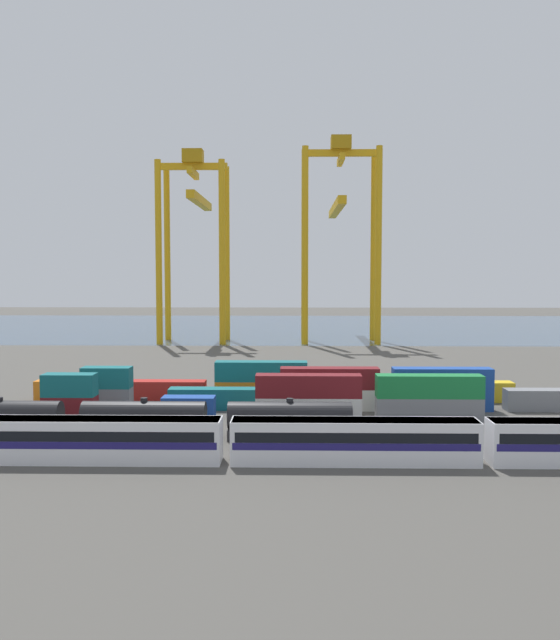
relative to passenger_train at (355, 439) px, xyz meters
The scene contains 27 objects.
ground_plane 59.08m from the passenger_train, 91.84° to the left, with size 420.00×420.00×0.00m, color #4C4944.
harbour_water 150.77m from the passenger_train, 90.72° to the left, with size 400.00×110.00×0.01m, color #384C60.
passenger_train is the anchor object (origin of this frame).
freight_tank_row 22.26m from the passenger_train, 157.57° to the left, with size 42.13×2.72×4.18m.
shipping_container_0 36.02m from the passenger_train, 150.40° to the left, with size 6.04×2.44×2.60m, color maroon.
shipping_container_1 36.05m from the passenger_train, 150.40° to the left, with size 6.04×2.44×2.60m, color #146066.
shipping_container_2 24.97m from the passenger_train, 134.54° to the left, with size 6.04×2.44×2.60m, color #1C4299.
shipping_container_3 18.19m from the passenger_train, 101.74° to the left, with size 12.10×2.44×2.60m, color silver.
shipping_container_4 18.25m from the passenger_train, 101.74° to the left, with size 12.10×2.44×2.60m, color maroon.
shipping_container_5 20.48m from the passenger_train, 60.39° to the left, with size 12.10×2.44×2.60m, color slate.
shipping_container_6 20.53m from the passenger_train, 60.39° to the left, with size 12.10×2.44×2.60m, color #197538.
shipping_container_7 36.95m from the passenger_train, 140.61° to the left, with size 6.04×2.44×2.60m, color slate.
shipping_container_8 36.98m from the passenger_train, 140.61° to the left, with size 6.04×2.44×2.60m, color #146066.
shipping_container_9 27.72m from the passenger_train, 122.19° to the left, with size 12.10×2.44×2.60m, color #146066.
shipping_container_10 23.48m from the passenger_train, 92.37° to the left, with size 12.10×2.44×2.60m, color silver.
shipping_container_11 23.53m from the passenger_train, 92.37° to the left, with size 12.10×2.44×2.60m, color maroon.
shipping_container_12 26.73m from the passenger_train, 61.34° to the left, with size 12.10×2.44×2.60m, color #1C4299.
shipping_container_13 26.78m from the passenger_train, 61.34° to the left, with size 12.10×2.44×2.60m, color #1C4299.
shipping_container_14 35.47m from the passenger_train, 41.39° to the left, with size 12.10×2.44×2.60m, color slate.
shipping_container_17 46.72m from the passenger_train, 141.46° to the left, with size 6.04×2.44×2.60m, color orange.
shipping_container_18 37.16m from the passenger_train, 128.44° to the left, with size 12.10×2.44×2.60m, color #AD211C.
shipping_container_19 30.68m from the passenger_train, 108.36° to the left, with size 12.10×2.44×2.60m, color orange.
shipping_container_20 30.71m from the passenger_train, 108.36° to the left, with size 12.10×2.44×2.60m, color #146066.
shipping_container_21 29.36m from the passenger_train, 82.61° to the left, with size 6.04×2.44×2.60m, color #146066.
shipping_container_22 33.82m from the passenger_train, 59.40° to the left, with size 12.10×2.44×2.60m, color gold.
gantry_crane_west 113.97m from the passenger_train, 105.52° to the left, with size 16.53×34.44×46.38m.
gantry_crane_central 111.51m from the passenger_train, 86.92° to the left, with size 18.76×41.79×49.44m.
Camera 1 is at (-3.48, -77.54, 16.81)m, focal length 37.72 mm.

